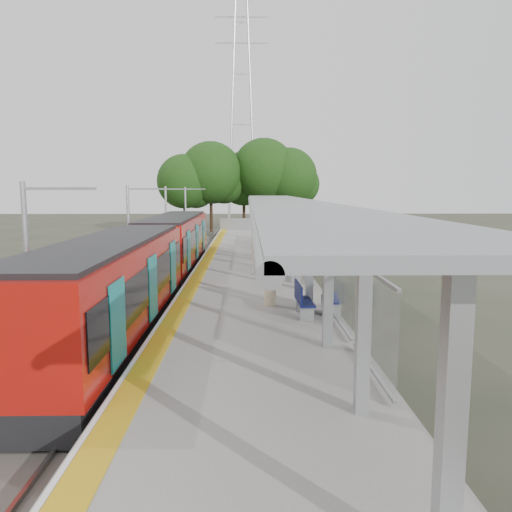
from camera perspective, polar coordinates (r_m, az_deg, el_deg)
The scene contains 15 objects.
trackbed at distance 27.72m, azimuth -10.04°, elevation -3.01°, with size 3.00×70.00×0.24m, color #59544C.
platform at distance 27.31m, azimuth -0.69°, elevation -2.24°, with size 6.00×50.00×1.00m, color gray.
tactile_strip at distance 27.33m, azimuth -6.04°, elevation -1.18°, with size 0.60×50.00×0.02m, color #C39417.
end_fence at distance 51.98m, azimuth -0.83°, elevation 3.68°, with size 6.00×0.10×1.20m, color #9EA0A5.
train at distance 23.26m, azimuth -11.79°, elevation -0.26°, with size 2.74×27.60×3.62m.
canopy at distance 23.18m, azimuth 3.34°, elevation 5.19°, with size 3.27×38.00×3.66m.
pylon at distance 81.09m, azimuth -1.65°, elevation 17.44°, with size 8.00×4.00×38.00m, color #9EA0A5, non-canonical shape.
tree_cluster at distance 59.18m, azimuth -1.60°, elevation 9.22°, with size 18.49×10.27×11.17m.
catenary_masts at distance 26.71m, azimuth -14.16°, elevation 2.53°, with size 2.08×48.16×5.40m.
bench_near at distance 17.19m, azimuth 8.20°, elevation -4.43°, with size 0.72×1.75×1.16m.
bench_mid at distance 16.64m, azimuth 5.27°, elevation -4.88°, with size 0.54×1.64×1.11m.
bench_far at distance 34.03m, azimuth 3.64°, elevation 1.43°, with size 0.68×1.48×0.98m.
info_pillar_near at distance 18.03m, azimuth 1.64°, elevation -3.17°, with size 0.42×0.42×1.85m.
info_pillar_far at distance 29.75m, azimuth -0.08°, elevation 1.21°, with size 0.44×0.44×1.97m.
litter_bin at distance 22.77m, azimuth 4.07°, elevation -1.65°, with size 0.51×0.51×1.03m, color #9EA0A5.
Camera 1 is at (-0.13, -6.90, 5.18)m, focal length 35.00 mm.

